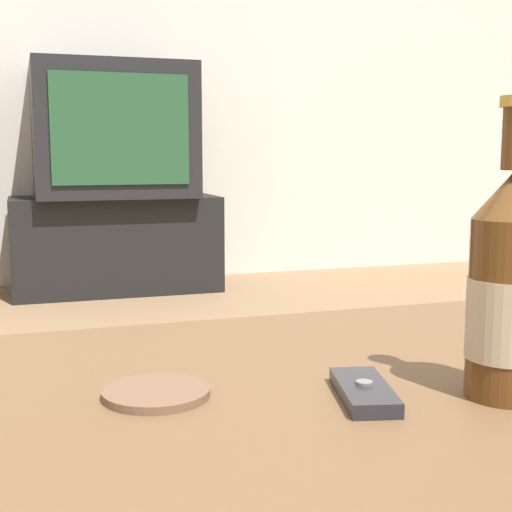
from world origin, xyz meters
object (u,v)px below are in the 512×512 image
object	(u,v)px
television	(113,131)
cell_phone	(364,391)
beer_bottle	(509,290)
tv_stand	(116,244)

from	to	relation	value
television	cell_phone	xyz separation A→B (m)	(-0.12, -2.78, -0.33)
television	beer_bottle	bearing A→B (deg)	-89.88
beer_bottle	cell_phone	distance (m)	0.16
beer_bottle	cell_phone	bearing A→B (deg)	164.44
cell_phone	television	bearing A→B (deg)	101.35
tv_stand	cell_phone	world-z (taller)	tv_stand
tv_stand	television	world-z (taller)	television
television	beer_bottle	size ratio (longest dim) A/B	2.55
television	beer_bottle	xyz separation A→B (m)	(0.01, -2.82, -0.23)
television	tv_stand	bearing A→B (deg)	90.00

